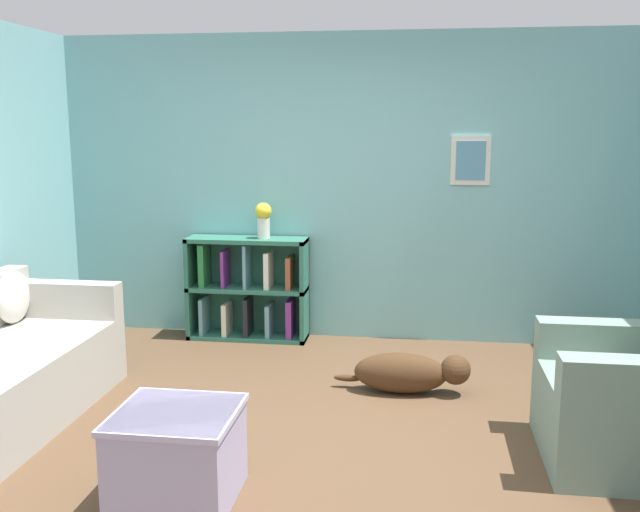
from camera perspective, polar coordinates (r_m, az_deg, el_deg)
The scene contains 6 objects.
ground_plane at distance 4.29m, azimuth -0.77°, elevation -14.91°, with size 14.00×14.00×0.00m, color brown.
wall_back at distance 6.13m, azimuth 2.45°, elevation 5.40°, with size 5.60×0.13×2.60m.
bookshelf at distance 6.22m, azimuth -5.77°, elevation -2.69°, with size 1.03×0.30×0.89m.
coffee_table at distance 3.71m, azimuth -11.36°, elevation -15.17°, with size 0.60×0.57×0.46m.
dog at distance 5.04m, azimuth 7.11°, elevation -9.23°, with size 0.95×0.26×0.29m.
vase at distance 6.06m, azimuth -4.55°, elevation 3.03°, with size 0.14×0.14×0.30m.
Camera 1 is at (0.60, -3.83, 1.84)m, focal length 40.00 mm.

